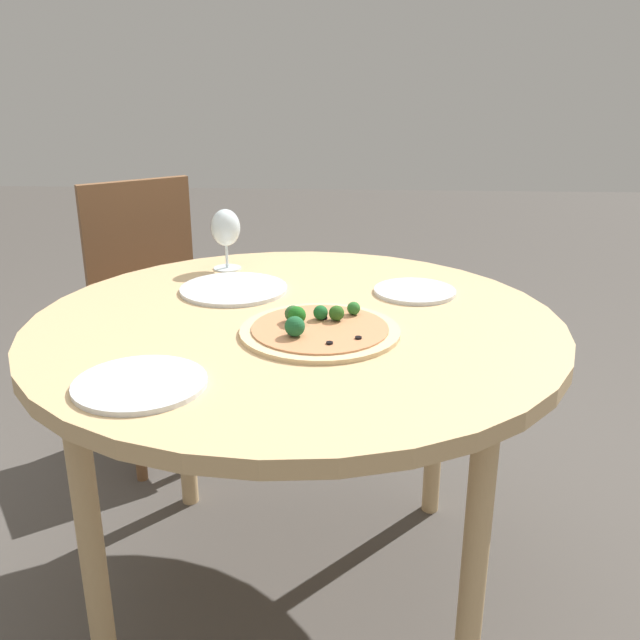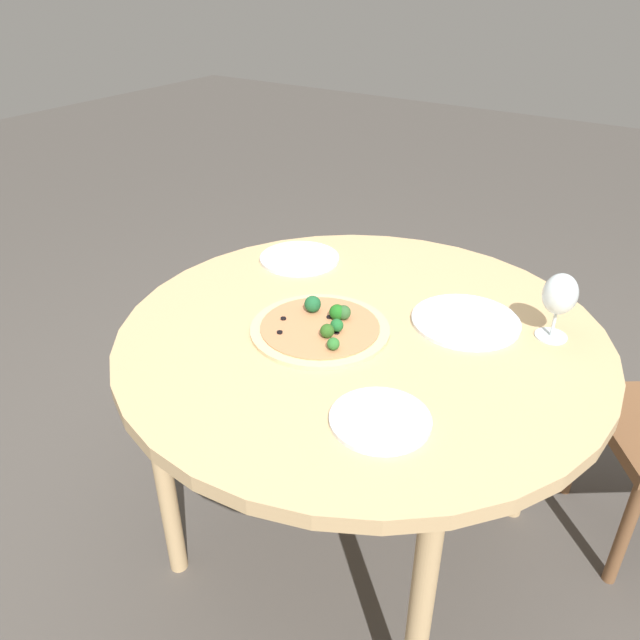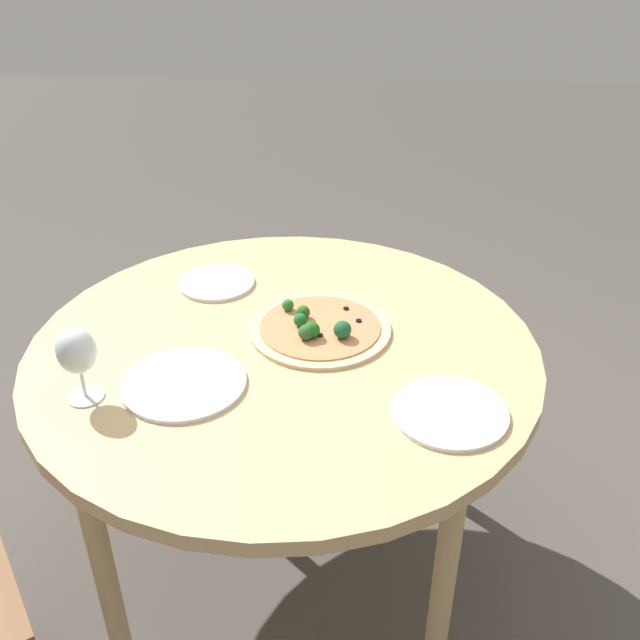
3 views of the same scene
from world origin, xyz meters
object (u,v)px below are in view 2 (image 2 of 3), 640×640
object	(u,v)px
plate_far	(380,420)
wine_glass	(560,296)
pizza	(322,326)
plate_side	(299,258)
plate_near	(466,321)

from	to	relation	value
plate_far	wine_glass	bearing A→B (deg)	-20.49
pizza	wine_glass	distance (m)	0.56
plate_far	plate_side	bearing A→B (deg)	47.25
plate_near	plate_far	world-z (taller)	same
plate_near	pizza	bearing A→B (deg)	129.41
wine_glass	plate_near	size ratio (longest dim) A/B	0.62
plate_near	plate_side	distance (m)	0.56
pizza	plate_far	xyz separation A→B (m)	(-0.22, -0.29, -0.01)
plate_near	plate_far	bearing A→B (deg)	-178.99
wine_glass	plate_far	size ratio (longest dim) A/B	0.82
plate_near	plate_side	world-z (taller)	same
plate_near	plate_far	xyz separation A→B (m)	(-0.45, -0.01, 0.00)
pizza	plate_near	world-z (taller)	pizza
pizza	plate_near	bearing A→B (deg)	-50.59
pizza	wine_glass	xyz separation A→B (m)	(0.28, -0.48, 0.10)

